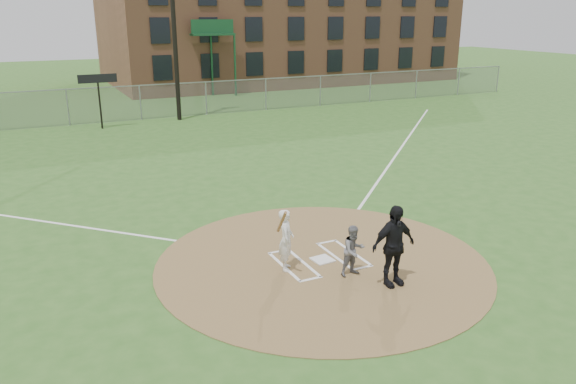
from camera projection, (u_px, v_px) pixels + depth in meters
name	position (u px, v px, depth m)	size (l,w,h in m)	color
ground	(322.00, 262.00, 14.24)	(140.00, 140.00, 0.00)	#2F5B1F
dirt_circle	(322.00, 262.00, 14.24)	(8.40, 8.40, 0.02)	olive
home_plate	(323.00, 260.00, 14.31)	(0.50, 0.50, 0.03)	silver
foul_line_first	(399.00, 151.00, 25.67)	(0.10, 24.00, 0.01)	white
catcher	(354.00, 251.00, 13.35)	(0.61, 0.47, 1.25)	slate
umpire	(393.00, 246.00, 12.77)	(1.13, 0.47, 1.94)	black
batters_boxes	(319.00, 259.00, 14.36)	(2.08, 1.88, 0.01)	white
batter_at_plate	(286.00, 240.00, 13.59)	(0.66, 1.04, 1.78)	white
outfield_fence	(140.00, 102.00, 32.82)	(56.08, 0.08, 2.03)	slate
light_pole	(172.00, 2.00, 31.07)	(1.20, 0.30, 12.22)	black
scoreboard_sign	(98.00, 84.00, 29.82)	(2.00, 0.10, 2.93)	black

